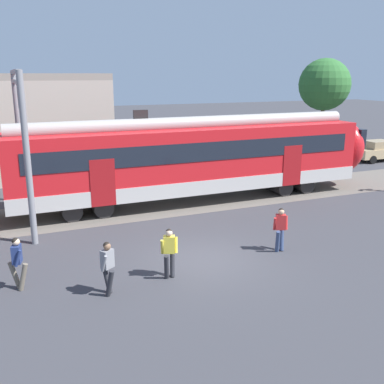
% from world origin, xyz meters
% --- Properties ---
extents(ground_plane, '(160.00, 160.00, 0.00)m').
position_xyz_m(ground_plane, '(0.00, 0.00, 0.00)').
color(ground_plane, '#38383D').
extents(commuter_train, '(38.05, 3.07, 4.73)m').
position_xyz_m(commuter_train, '(-5.88, 7.18, 2.25)').
color(commuter_train, '#B7B2AD').
rests_on(commuter_train, ground).
extents(pedestrian_navy, '(0.60, 0.62, 1.67)m').
position_xyz_m(pedestrian_navy, '(-6.11, 0.15, 0.96)').
color(pedestrian_navy, '#6B6051').
rests_on(pedestrian_navy, ground).
extents(pedestrian_grey, '(0.49, 0.71, 1.67)m').
position_xyz_m(pedestrian_grey, '(-3.69, -1.25, 0.96)').
color(pedestrian_grey, '#28282D').
rests_on(pedestrian_grey, ground).
extents(pedestrian_yellow, '(0.64, 0.58, 1.67)m').
position_xyz_m(pedestrian_yellow, '(-1.63, -0.86, 0.99)').
color(pedestrian_yellow, '#28282D').
rests_on(pedestrian_yellow, ground).
extents(pedestrian_red, '(0.66, 0.55, 1.67)m').
position_xyz_m(pedestrian_red, '(2.87, -0.37, 0.96)').
color(pedestrian_red, navy).
rests_on(pedestrian_red, ground).
extents(parked_car_white, '(4.08, 1.92, 1.54)m').
position_xyz_m(parked_car_white, '(14.90, 11.82, 0.78)').
color(parked_car_white, silver).
rests_on(parked_car_white, ground).
extents(parked_car_tan, '(4.04, 1.84, 1.54)m').
position_xyz_m(parked_car_tan, '(19.82, 11.92, 0.78)').
color(parked_car_tan, tan).
rests_on(parked_car_tan, ground).
extents(catenary_gantry, '(0.24, 6.64, 6.53)m').
position_xyz_m(catenary_gantry, '(-5.40, 7.18, 4.31)').
color(catenary_gantry, gray).
rests_on(catenary_gantry, ground).
extents(street_tree_right, '(4.21, 4.21, 7.64)m').
position_xyz_m(street_tree_right, '(18.59, 17.17, 5.51)').
color(street_tree_right, brown).
rests_on(street_tree_right, ground).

